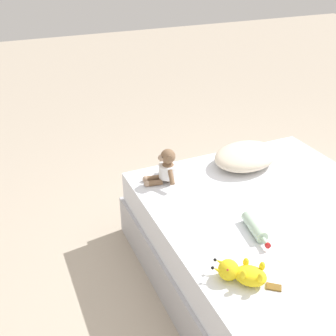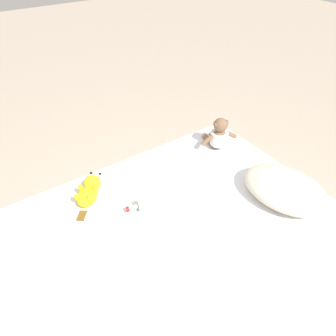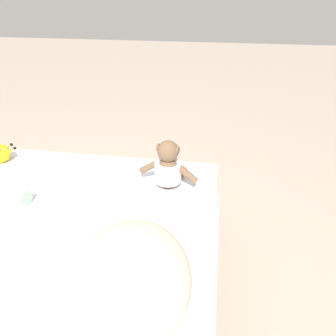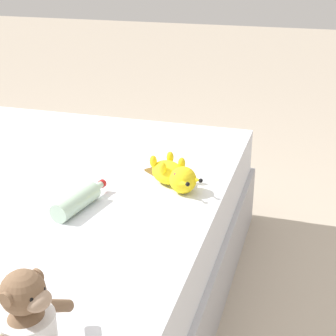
{
  "view_description": "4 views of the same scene",
  "coord_description": "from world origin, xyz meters",
  "views": [
    {
      "loc": [
        -1.4,
        -1.34,
        1.89
      ],
      "look_at": [
        -0.48,
        0.73,
        0.6
      ],
      "focal_mm": 43.07,
      "sensor_mm": 36.0,
      "label": 1
    },
    {
      "loc": [
        0.77,
        -0.55,
        1.78
      ],
      "look_at": [
        -0.38,
        0.23,
        0.61
      ],
      "focal_mm": 32.34,
      "sensor_mm": 36.0,
      "label": 2
    },
    {
      "loc": [
        0.73,
        0.92,
        1.32
      ],
      "look_at": [
        -0.48,
        0.73,
        0.6
      ],
      "focal_mm": 33.64,
      "sensor_mm": 36.0,
      "label": 3
    },
    {
      "loc": [
        -1.01,
        1.48,
        1.34
      ],
      "look_at": [
        -0.5,
        -0.25,
        0.56
      ],
      "focal_mm": 55.59,
      "sensor_mm": 36.0,
      "label": 4
    }
  ],
  "objects": [
    {
      "name": "pillow",
      "position": [
        0.11,
        0.71,
        0.57
      ],
      "size": [
        0.55,
        0.45,
        0.14
      ],
      "color": "beige",
      "rests_on": "bed"
    },
    {
      "name": "plush_monkey",
      "position": [
        -0.49,
        0.73,
        0.6
      ],
      "size": [
        0.24,
        0.29,
        0.24
      ],
      "color": "brown",
      "rests_on": "bed"
    },
    {
      "name": "glass_bottle",
      "position": [
        -0.26,
        0.05,
        0.53
      ],
      "size": [
        0.1,
        0.28,
        0.07
      ],
      "color": "#B2D1B7",
      "rests_on": "bed"
    }
  ]
}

